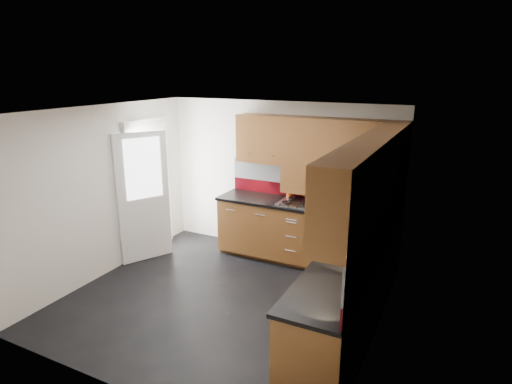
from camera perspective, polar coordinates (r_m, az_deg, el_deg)
The scene contains 14 objects.
room at distance 5.10m, azimuth -4.82°, elevation 0.61°, with size 4.00×3.80×2.64m.
base_cabinets at distance 5.68m, azimuth 8.67°, elevation -9.32°, with size 2.70×3.20×0.95m.
countertop at distance 5.48m, azimuth 8.71°, elevation -4.79°, with size 2.72×3.22×0.04m.
backsplash at distance 5.54m, azimuth 11.74°, elevation -1.57°, with size 2.70×3.20×0.54m.
upper_cabinets at distance 5.25m, azimuth 11.22°, elevation 4.61°, with size 2.50×3.20×0.72m.
extractor_hood at distance 6.40m, azimuth 6.30°, elevation 1.72°, with size 0.60×0.33×0.40m, color #602F15.
glass_cabinet at distance 5.42m, azimuth 16.95°, elevation 4.85°, with size 0.32×0.80×0.66m.
back_door at distance 6.83m, azimuth -14.31°, elevation 0.09°, with size 0.42×1.19×2.04m.
gas_hob at distance 6.34m, azimuth 5.69°, elevation -1.45°, with size 0.58×0.51×0.04m.
utensil_pot at distance 6.60m, azimuth 4.56°, elevation -0.03°, with size 0.11×0.11×0.40m.
toaster at distance 6.29m, azimuth 10.43°, elevation -1.00°, with size 0.31×0.22×0.20m.
food_processor at distance 5.13m, azimuth 13.61°, elevation -4.61°, with size 0.19×0.19×0.32m.
paper_towel at distance 4.82m, azimuth 13.41°, elevation -6.14°, with size 0.12×0.12×0.26m, color white.
orange_cloth at distance 5.52m, azimuth 15.10°, elevation -4.72°, with size 0.13×0.11×0.01m, color #CF4417.
Camera 1 is at (2.57, -4.20, 2.85)m, focal length 30.00 mm.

